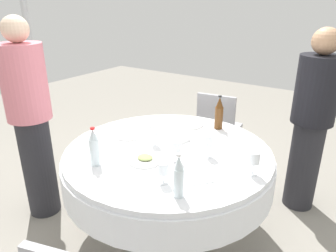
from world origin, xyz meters
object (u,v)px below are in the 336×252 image
at_px(wine_glass_front, 163,169).
at_px(chair_east, 218,125).
at_px(wine_glass_west, 209,142).
at_px(plate_rear, 189,124).
at_px(person_south, 312,121).
at_px(bottle_clear_south, 179,177).
at_px(bottle_clear_right, 94,148).
at_px(plate_mid, 129,134).
at_px(person_inner, 31,119).
at_px(wine_glass_east, 176,148).
at_px(plate_outer, 145,159).
at_px(wine_glass_near, 254,159).
at_px(dining_table, 168,167).
at_px(bottle_brown_inner, 219,114).
at_px(wine_glass_outer, 154,130).

relative_size(wine_glass_front, chair_east, 0.16).
distance_m(wine_glass_west, plate_rear, 0.60).
height_order(wine_glass_west, person_south, person_south).
bearing_deg(bottle_clear_south, chair_east, 107.93).
height_order(person_south, chair_east, person_south).
height_order(bottle_clear_right, plate_mid, bottle_clear_right).
bearing_deg(person_south, plate_rear, -112.99).
xyz_separation_m(plate_mid, person_inner, (-0.66, -0.42, 0.12)).
distance_m(wine_glass_east, plate_outer, 0.23).
distance_m(plate_rear, person_inner, 1.30).
distance_m(bottle_clear_south, chair_east, 1.75).
height_order(wine_glass_near, wine_glass_front, wine_glass_near).
bearing_deg(dining_table, chair_east, 97.21).
xyz_separation_m(wine_glass_east, chair_east, (-0.29, 1.29, -0.32)).
relative_size(bottle_clear_south, person_south, 0.17).
bearing_deg(chair_east, bottle_clear_right, -101.31).
bearing_deg(person_south, wine_glass_west, -79.26).
distance_m(wine_glass_west, wine_glass_east, 0.24).
bearing_deg(plate_mid, bottle_clear_south, -32.52).
xyz_separation_m(plate_mid, person_south, (1.18, 0.94, 0.07)).
distance_m(wine_glass_west, chair_east, 1.24).
bearing_deg(wine_glass_near, person_inner, -167.49).
height_order(dining_table, person_south, person_south).
distance_m(bottle_clear_right, wine_glass_east, 0.53).
height_order(wine_glass_front, wine_glass_west, wine_glass_west).
relative_size(bottle_clear_right, plate_rear, 1.13).
bearing_deg(plate_outer, person_south, 56.39).
height_order(bottle_clear_right, person_south, person_south).
height_order(bottle_brown_inner, plate_outer, bottle_brown_inner).
relative_size(wine_glass_front, wine_glass_east, 0.94).
bearing_deg(wine_glass_front, bottle_brown_inner, 96.34).
bearing_deg(wine_glass_east, bottle_clear_south, -55.51).
xyz_separation_m(bottle_clear_right, chair_east, (0.12, 1.63, -0.34)).
xyz_separation_m(wine_glass_front, wine_glass_east, (-0.09, 0.28, 0.01)).
height_order(wine_glass_west, person_inner, person_inner).
distance_m(wine_glass_front, wine_glass_west, 0.46).
relative_size(wine_glass_east, wine_glass_outer, 0.91).
xyz_separation_m(wine_glass_front, person_south, (0.55, 1.38, -0.01)).
relative_size(bottle_clear_south, bottle_clear_right, 0.99).
bearing_deg(plate_rear, bottle_clear_right, -99.00).
height_order(bottle_brown_inner, plate_mid, bottle_brown_inner).
distance_m(plate_outer, chair_east, 1.43).
height_order(wine_glass_front, chair_east, wine_glass_front).
distance_m(wine_glass_near, person_south, 0.99).
height_order(wine_glass_outer, plate_rear, wine_glass_outer).
distance_m(wine_glass_front, wine_glass_outer, 0.54).
bearing_deg(bottle_brown_inner, plate_outer, -100.85).
height_order(bottle_clear_right, plate_rear, bottle_clear_right).
height_order(dining_table, bottle_clear_south, bottle_clear_south).
distance_m(wine_glass_west, person_inner, 1.44).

